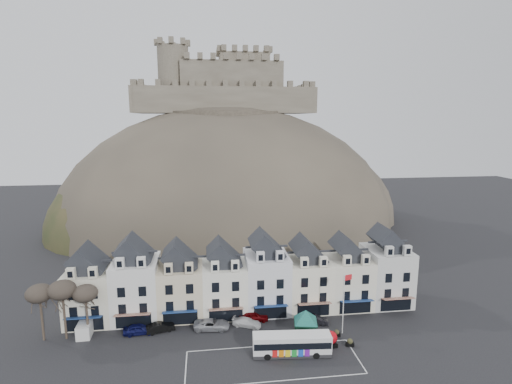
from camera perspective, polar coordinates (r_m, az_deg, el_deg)
ground at (r=54.04m, az=0.43°, el=-24.01°), size 300.00×300.00×0.00m
coach_bay_markings at (r=55.32m, az=2.47°, el=-23.11°), size 22.00×7.50×0.01m
townhouse_terrace at (r=65.49m, az=-1.39°, el=-12.24°), size 54.40×9.35×11.80m
castle_hill at (r=117.33m, az=-3.58°, el=-4.58°), size 100.00×76.00×68.00m
castle at (r=120.59m, az=-4.40°, el=15.04°), size 50.20×22.20×22.00m
tree_left_far at (r=63.77m, az=-28.56°, el=-12.67°), size 3.61×3.61×8.24m
tree_left_mid at (r=62.63m, az=-25.96°, el=-12.52°), size 3.78×3.78×8.64m
tree_left_near at (r=62.01m, az=-23.21°, el=-13.22°), size 3.43×3.43×7.84m
bus at (r=56.04m, az=5.13°, el=-20.73°), size 10.37×3.21×2.88m
bus_shelter at (r=59.28m, az=7.11°, el=-17.18°), size 6.28×6.28×4.06m
red_buoy at (r=58.68m, az=10.65°, el=-19.89°), size 1.74×1.74×2.15m
flagpole at (r=60.16m, az=12.49°, el=-14.75°), size 1.27×0.44×9.11m
white_van at (r=65.38m, az=-23.13°, el=-17.35°), size 2.05×4.36×1.96m
planter_west at (r=61.27m, az=11.45°, el=-19.17°), size 1.05×0.72×1.03m
planter_east at (r=59.47m, az=13.27°, el=-20.19°), size 1.15×0.76×1.09m
car_navy at (r=62.93m, az=-16.37°, el=-18.28°), size 4.51×2.01×1.51m
car_black at (r=62.77m, az=-13.49°, el=-18.29°), size 4.36×2.45×1.36m
car_silver at (r=62.18m, az=-6.35°, el=-18.29°), size 5.37×2.91×1.46m
car_white at (r=62.61m, az=-1.34°, el=-18.11°), size 4.67×3.24×1.26m
car_maroon at (r=63.92m, az=-0.36°, el=-17.32°), size 4.55×1.87×1.54m
car_charcoal at (r=63.87m, az=8.50°, el=-17.61°), size 4.13×2.43×1.29m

